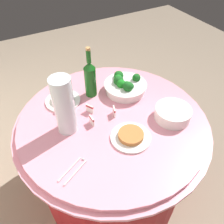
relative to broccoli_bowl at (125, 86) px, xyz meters
name	(u,v)px	position (x,y,z in m)	size (l,w,h in m)	color
ground_plane	(112,183)	(-0.18, 0.20, -0.78)	(6.00, 6.00, 0.00)	gray
buffet_table	(112,155)	(-0.18, 0.20, -0.41)	(1.16, 1.16, 0.74)	maroon
broccoli_bowl	(125,86)	(0.00, 0.00, 0.00)	(0.28, 0.28, 0.11)	white
plate_stack	(173,113)	(-0.35, -0.11, -0.01)	(0.21, 0.21, 0.07)	white
wine_bottle	(90,78)	(0.08, 0.21, 0.09)	(0.07, 0.07, 0.34)	#125114
decorative_fruit_vase	(65,109)	(-0.14, 0.45, 0.11)	(0.11, 0.11, 0.34)	silver
serving_tongs	(74,170)	(-0.40, 0.53, -0.04)	(0.11, 0.16, 0.01)	silver
food_plate_peanuts	(131,136)	(-0.37, 0.18, -0.03)	(0.22, 0.22, 0.04)	white
food_plate_rice	(63,100)	(0.10, 0.40, -0.03)	(0.22, 0.22, 0.03)	white
label_placard_front	(92,120)	(-0.17, 0.32, -0.01)	(0.05, 0.01, 0.05)	white
label_placard_mid	(114,111)	(-0.16, 0.17, -0.01)	(0.05, 0.02, 0.05)	white
label_placard_rear	(90,108)	(-0.07, 0.29, -0.01)	(0.05, 0.03, 0.05)	white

